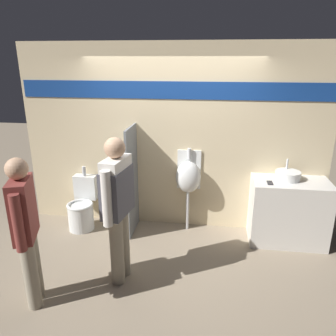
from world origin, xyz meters
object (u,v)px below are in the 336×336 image
person_with_lanyard (26,228)px  person_in_vest (118,201)px  urinal_near_counter (188,177)px  toilet (82,208)px  sink_basin (288,175)px  cell_phone (270,183)px

person_with_lanyard → person_in_vest: bearing=-76.2°
urinal_near_counter → toilet: (-1.59, -0.17, -0.53)m
urinal_near_counter → person_with_lanyard: (-1.46, -1.81, 0.05)m
sink_basin → toilet: bearing=-178.7°
urinal_near_counter → toilet: 1.69m
urinal_near_counter → person_in_vest: (-0.67, -1.30, 0.15)m
cell_phone → toilet: (-2.70, 0.11, -0.60)m
person_in_vest → person_with_lanyard: person_in_vest is taller
cell_phone → person_with_lanyard: size_ratio=0.09×
cell_phone → urinal_near_counter: urinal_near_counter is taller
urinal_near_counter → cell_phone: bearing=-14.1°
cell_phone → toilet: bearing=177.7°
cell_phone → toilet: 2.76m
sink_basin → cell_phone: sink_basin is taller
person_in_vest → person_with_lanyard: bearing=131.7°
cell_phone → urinal_near_counter: size_ratio=0.11×
person_in_vest → toilet: bearing=47.7°
cell_phone → person_with_lanyard: person_with_lanyard is taller
person_with_lanyard → toilet: bearing=-14.9°
cell_phone → sink_basin: bearing=34.2°
sink_basin → person_with_lanyard: 3.30m
urinal_near_counter → person_in_vest: 1.47m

